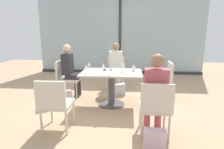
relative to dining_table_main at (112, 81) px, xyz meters
The scene contains 23 objects.
ground_plane 0.54m from the dining_table_main, ahead, with size 12.00×12.00×0.00m, color tan.
window_wall_backdrop 3.27m from the dining_table_main, 90.00° to the left, with size 6.00×0.10×2.70m.
dining_table_main is the anchor object (origin of this frame).
chair_near_window 1.21m from the dining_table_main, 90.00° to the left, with size 0.46×0.51×0.87m.
chair_far_left 1.25m from the dining_table_main, 157.58° to the left, with size 0.50×0.46×0.87m.
chair_front_right 1.43m from the dining_table_main, 57.42° to the right, with size 0.46×0.50×0.87m.
chair_far_right 1.25m from the dining_table_main, 22.42° to the left, with size 0.50×0.46×0.87m.
chair_front_left 1.43m from the dining_table_main, 122.58° to the right, with size 0.46×0.50×0.87m.
person_near_window 1.11m from the dining_table_main, 90.00° to the left, with size 0.34×0.39×1.26m.
person_far_left 1.16m from the dining_table_main, 155.50° to the left, with size 0.39×0.34×1.26m.
person_front_right 1.35m from the dining_table_main, 54.90° to the right, with size 0.34×0.39×1.26m.
wine_glass_0 0.37m from the dining_table_main, behind, with size 0.07×0.07×0.18m.
wine_glass_1 0.57m from the dining_table_main, ahead, with size 0.07×0.07×0.18m.
wine_glass_2 0.41m from the dining_table_main, ahead, with size 0.07×0.07×0.18m.
wine_glass_3 0.47m from the dining_table_main, 46.05° to the left, with size 0.07×0.07×0.18m.
wine_glass_4 0.61m from the dining_table_main, 165.97° to the left, with size 0.07×0.07×0.18m.
wine_glass_5 0.63m from the dining_table_main, 160.89° to the right, with size 0.07×0.07×0.18m.
wine_glass_6 0.46m from the dining_table_main, 86.75° to the right, with size 0.07×0.07×0.18m.
coffee_cup 0.53m from the dining_table_main, 14.86° to the left, with size 0.08×0.08×0.09m, color white.
cell_phone_on_table 0.32m from the dining_table_main, 133.39° to the left, with size 0.07×0.14×0.01m, color black.
handbag_0 0.80m from the dining_table_main, 80.02° to the left, with size 0.30×0.16×0.28m, color silver.
handbag_1 1.13m from the dining_table_main, behind, with size 0.30×0.16×0.28m, color beige.
handbag_2 1.76m from the dining_table_main, 64.67° to the right, with size 0.30×0.16×0.28m, color beige.
Camera 1 is at (0.38, -3.95, 1.59)m, focal length 31.08 mm.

